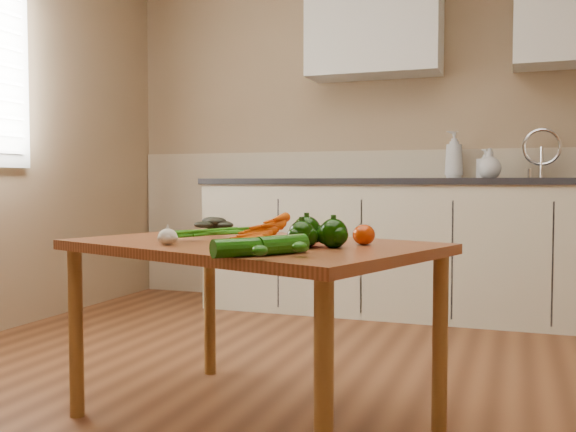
% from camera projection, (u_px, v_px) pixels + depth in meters
% --- Properties ---
extents(room, '(4.04, 5.04, 2.64)m').
position_uv_depth(room, '(276.00, 81.00, 2.36)').
color(room, brown).
rests_on(room, ground).
extents(counter_run, '(2.84, 0.64, 1.14)m').
position_uv_depth(counter_run, '(415.00, 245.00, 4.22)').
color(counter_run, beige).
rests_on(counter_run, ground).
extents(upper_cabinets, '(2.15, 0.35, 0.70)m').
position_uv_depth(upper_cabinets, '(467.00, 17.00, 4.17)').
color(upper_cabinets, silver).
rests_on(upper_cabinets, room).
extents(table, '(1.43, 1.15, 0.66)m').
position_uv_depth(table, '(251.00, 262.00, 2.28)').
color(table, brown).
rests_on(table, ground).
extents(soap_bottle_a, '(0.17, 0.17, 0.31)m').
position_uv_depth(soap_bottle_a, '(454.00, 155.00, 4.28)').
color(soap_bottle_a, silver).
rests_on(soap_bottle_a, counter_run).
extents(soap_bottle_b, '(0.12, 0.12, 0.19)m').
position_uv_depth(soap_bottle_b, '(485.00, 164.00, 4.15)').
color(soap_bottle_b, silver).
rests_on(soap_bottle_b, counter_run).
extents(soap_bottle_c, '(0.17, 0.17, 0.19)m').
position_uv_depth(soap_bottle_c, '(490.00, 163.00, 4.09)').
color(soap_bottle_c, silver).
rests_on(soap_bottle_c, counter_run).
extents(carrot_bunch, '(0.27, 0.24, 0.06)m').
position_uv_depth(carrot_bunch, '(246.00, 233.00, 2.27)').
color(carrot_bunch, '#E35505').
rests_on(carrot_bunch, table).
extents(leafy_greens, '(0.18, 0.16, 0.09)m').
position_uv_depth(leafy_greens, '(217.00, 222.00, 2.71)').
color(leafy_greens, black).
rests_on(leafy_greens, table).
extents(garlic_bulb, '(0.06, 0.06, 0.06)m').
position_uv_depth(garlic_bulb, '(168.00, 237.00, 2.15)').
color(garlic_bulb, beige).
rests_on(garlic_bulb, table).
extents(pepper_a, '(0.10, 0.10, 0.10)m').
position_uv_depth(pepper_a, '(307.00, 232.00, 2.10)').
color(pepper_a, black).
rests_on(pepper_a, table).
extents(pepper_b, '(0.09, 0.09, 0.09)m').
position_uv_depth(pepper_b, '(333.00, 233.00, 2.06)').
color(pepper_b, black).
rests_on(pepper_b, table).
extents(pepper_c, '(0.09, 0.09, 0.09)m').
position_uv_depth(pepper_c, '(302.00, 235.00, 2.05)').
color(pepper_c, black).
rests_on(pepper_c, table).
extents(tomato_a, '(0.07, 0.07, 0.07)m').
position_uv_depth(tomato_a, '(313.00, 232.00, 2.29)').
color(tomato_a, '#920602').
rests_on(tomato_a, table).
extents(tomato_b, '(0.07, 0.07, 0.06)m').
position_uv_depth(tomato_b, '(332.00, 233.00, 2.25)').
color(tomato_b, '#BD3204').
rests_on(tomato_b, table).
extents(tomato_c, '(0.08, 0.08, 0.07)m').
position_uv_depth(tomato_c, '(364.00, 235.00, 2.15)').
color(tomato_c, '#BD3204').
rests_on(tomato_c, table).
extents(zucchini_a, '(0.14, 0.17, 0.06)m').
position_uv_depth(zucchini_a, '(282.00, 245.00, 1.88)').
color(zucchini_a, '#104B08').
rests_on(zucchini_a, table).
extents(zucchini_b, '(0.17, 0.18, 0.05)m').
position_uv_depth(zucchini_b, '(245.00, 247.00, 1.81)').
color(zucchini_b, '#104B08').
rests_on(zucchini_b, table).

